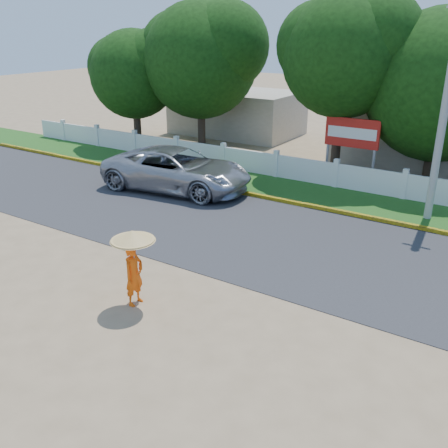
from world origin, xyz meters
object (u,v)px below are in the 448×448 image
object	(u,v)px
vehicle	(177,170)
monk_with_parasol	(133,257)
utility_pole	(445,109)
billboard	(352,136)

from	to	relation	value
vehicle	monk_with_parasol	world-z (taller)	monk_with_parasol
utility_pole	billboard	world-z (taller)	utility_pole
vehicle	monk_with_parasol	size ratio (longest dim) A/B	3.16
vehicle	billboard	world-z (taller)	billboard
monk_with_parasol	vehicle	bearing A→B (deg)	121.55
monk_with_parasol	utility_pole	bearing A→B (deg)	64.71
vehicle	billboard	bearing A→B (deg)	-56.35
utility_pole	vehicle	distance (m)	10.87
monk_with_parasol	billboard	bearing A→B (deg)	86.46
utility_pole	vehicle	world-z (taller)	utility_pole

